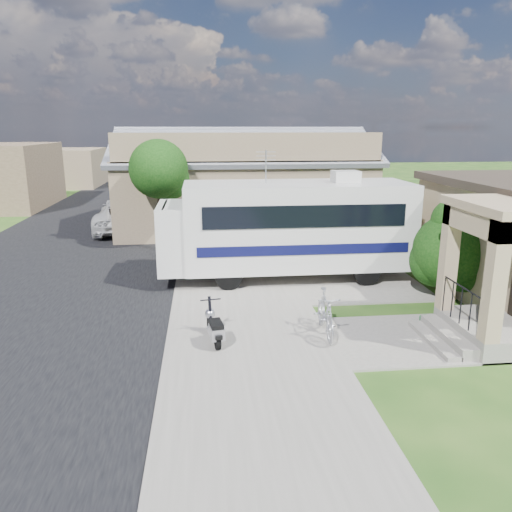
{
  "coord_description": "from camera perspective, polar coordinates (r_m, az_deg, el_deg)",
  "views": [
    {
      "loc": [
        -2.02,
        -11.79,
        5.01
      ],
      "look_at": [
        -0.5,
        2.5,
        1.3
      ],
      "focal_mm": 35.0,
      "sensor_mm": 36.0,
      "label": 1
    }
  ],
  "objects": [
    {
      "name": "street_tree_a",
      "position": [
        20.98,
        -10.78,
        9.42
      ],
      "size": [
        2.44,
        2.4,
        4.58
      ],
      "color": "black",
      "rests_on": "ground"
    },
    {
      "name": "shrub",
      "position": [
        15.87,
        21.6,
        0.9
      ],
      "size": [
        2.49,
        2.37,
        3.05
      ],
      "color": "black",
      "rests_on": "ground"
    },
    {
      "name": "scooter",
      "position": [
        11.93,
        -4.78,
        -8.17
      ],
      "size": [
        0.56,
        1.43,
        0.94
      ],
      "rotation": [
        0.0,
        0.0,
        0.15
      ],
      "color": "black",
      "rests_on": "ground"
    },
    {
      "name": "street_slab",
      "position": [
        23.02,
        -19.69,
        1.08
      ],
      "size": [
        9.0,
        80.0,
        0.02
      ],
      "primitive_type": "cube",
      "color": "black",
      "rests_on": "ground"
    },
    {
      "name": "distant_bldg_near",
      "position": [
        47.72,
        -22.14,
        9.34
      ],
      "size": [
        8.0,
        7.0,
        3.2
      ],
      "primitive_type": "cube",
      "color": "#766049",
      "rests_on": "ground"
    },
    {
      "name": "street_tree_c",
      "position": [
        39.92,
        -8.64,
        11.59
      ],
      "size": [
        2.44,
        2.4,
        4.42
      ],
      "color": "black",
      "rests_on": "ground"
    },
    {
      "name": "driveway_slab",
      "position": [
        17.39,
        5.87,
        -2.25
      ],
      "size": [
        7.0,
        6.0,
        0.05
      ],
      "primitive_type": "cube",
      "color": "slate",
      "rests_on": "ground"
    },
    {
      "name": "ground",
      "position": [
        12.97,
        3.4,
        -8.28
      ],
      "size": [
        120.0,
        120.0,
        0.0
      ],
      "primitive_type": "plane",
      "color": "#183F10"
    },
    {
      "name": "warehouse",
      "position": [
        26.01,
        -1.59,
        7.81
      ],
      "size": [
        12.5,
        8.4,
        5.04
      ],
      "color": "#766049",
      "rests_on": "ground"
    },
    {
      "name": "van",
      "position": [
        32.08,
        -14.14,
        6.52
      ],
      "size": [
        2.29,
        5.56,
        1.61
      ],
      "primitive_type": "imported",
      "rotation": [
        0.0,
        0.0,
        0.01
      ],
      "color": "silver",
      "rests_on": "ground"
    },
    {
      "name": "garden_hose",
      "position": [
        13.95,
        18.91,
        -7.03
      ],
      "size": [
        0.37,
        0.37,
        0.17
      ],
      "primitive_type": "cylinder",
      "color": "#125B25",
      "rests_on": "ground"
    },
    {
      "name": "motorhome",
      "position": [
        16.73,
        3.65,
        3.49
      ],
      "size": [
        8.32,
        2.75,
        4.26
      ],
      "rotation": [
        0.0,
        0.0,
        0.0
      ],
      "color": "beige",
      "rests_on": "ground"
    },
    {
      "name": "sidewalk_slab",
      "position": [
        22.37,
        -3.3,
        1.6
      ],
      "size": [
        4.0,
        80.0,
        0.06
      ],
      "primitive_type": "cube",
      "color": "slate",
      "rests_on": "ground"
    },
    {
      "name": "bicycle",
      "position": [
        12.38,
        7.92,
        -6.76
      ],
      "size": [
        0.62,
        1.88,
        1.11
      ],
      "primitive_type": "imported",
      "rotation": [
        0.0,
        0.0,
        -0.05
      ],
      "color": "#B0B0B8",
      "rests_on": "ground"
    },
    {
      "name": "walk_slab",
      "position": [
        12.9,
        17.58,
        -8.98
      ],
      "size": [
        4.0,
        3.0,
        0.05
      ],
      "primitive_type": "cube",
      "color": "slate",
      "rests_on": "ground"
    },
    {
      "name": "pickup_truck",
      "position": [
        25.7,
        -14.8,
        4.51
      ],
      "size": [
        2.9,
        5.69,
        1.54
      ],
      "primitive_type": "imported",
      "rotation": [
        0.0,
        0.0,
        3.2
      ],
      "color": "silver",
      "rests_on": "ground"
    },
    {
      "name": "street_tree_b",
      "position": [
        30.93,
        -9.35,
        11.3
      ],
      "size": [
        2.44,
        2.4,
        4.73
      ],
      "color": "black",
      "rests_on": "ground"
    }
  ]
}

